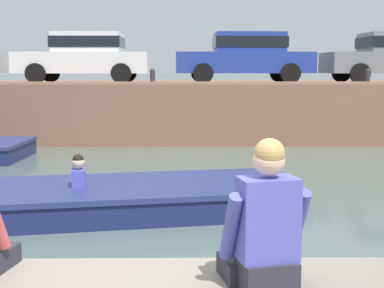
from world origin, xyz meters
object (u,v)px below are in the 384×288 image
(car_left_inner_white, at_px, (85,55))
(car_centre_blue, at_px, (245,55))
(bottle_drink, at_px, (265,268))
(motorboat_passing, at_px, (113,199))
(mooring_bollard_east, at_px, (368,76))
(person_seated_right, at_px, (265,231))
(mooring_bollard_mid, at_px, (153,76))

(car_left_inner_white, height_order, car_centre_blue, same)
(bottle_drink, bearing_deg, motorboat_passing, 109.64)
(mooring_bollard_east, bearing_deg, bottle_drink, -111.26)
(mooring_bollard_east, height_order, person_seated_right, mooring_bollard_east)
(bottle_drink, bearing_deg, car_centre_blue, 84.45)
(mooring_bollard_east, height_order, bottle_drink, mooring_bollard_east)
(car_left_inner_white, bearing_deg, motorboat_passing, -77.19)
(car_left_inner_white, distance_m, mooring_bollard_mid, 2.85)
(car_left_inner_white, height_order, mooring_bollard_mid, car_left_inner_white)
(car_centre_blue, relative_size, person_seated_right, 4.41)
(motorboat_passing, bearing_deg, mooring_bollard_mid, 88.70)
(car_left_inner_white, relative_size, mooring_bollard_mid, 9.17)
(car_left_inner_white, distance_m, car_centre_blue, 4.98)
(mooring_bollard_mid, xyz_separation_m, person_seated_right, (1.46, -11.88, -0.81))
(motorboat_passing, height_order, car_left_inner_white, car_left_inner_white)
(bottle_drink, bearing_deg, person_seated_right, -103.34)
(mooring_bollard_east, relative_size, person_seated_right, 0.46)
(car_left_inner_white, bearing_deg, person_seated_right, -74.98)
(person_seated_right, bearing_deg, car_left_inner_white, 105.02)
(car_left_inner_white, bearing_deg, mooring_bollard_mid, -38.12)
(car_centre_blue, bearing_deg, mooring_bollard_mid, -148.34)
(motorboat_passing, bearing_deg, mooring_bollard_east, 49.13)
(car_centre_blue, relative_size, bottle_drink, 20.84)
(mooring_bollard_mid, relative_size, person_seated_right, 0.46)
(car_left_inner_white, height_order, bottle_drink, car_left_inner_white)
(mooring_bollard_mid, relative_size, mooring_bollard_east, 1.00)
(person_seated_right, distance_m, bottle_drink, 0.29)
(mooring_bollard_mid, bearing_deg, mooring_bollard_east, 0.00)
(motorboat_passing, distance_m, car_left_inner_white, 9.45)
(car_left_inner_white, relative_size, bottle_drink, 20.01)
(mooring_bollard_mid, height_order, bottle_drink, mooring_bollard_mid)
(motorboat_passing, bearing_deg, car_centre_blue, 71.68)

